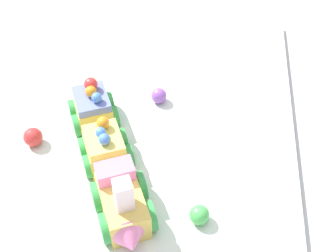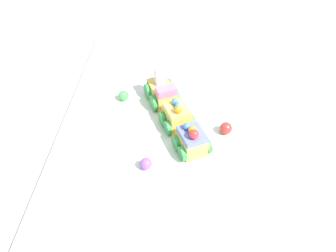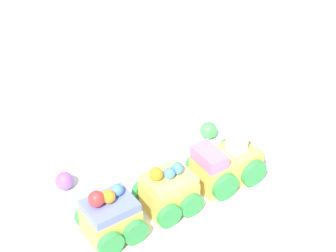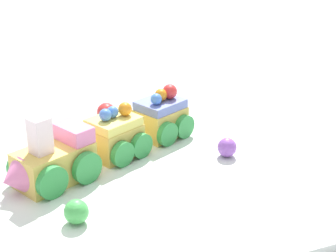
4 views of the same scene
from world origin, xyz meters
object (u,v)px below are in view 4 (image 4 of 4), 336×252
at_px(cake_car_lemon, 116,136).
at_px(gumball_green, 76,212).
at_px(gumball_purple, 227,147).
at_px(cake_car_blueberry, 161,118).
at_px(cake_train_locomotive, 49,163).
at_px(gumball_red, 106,112).

height_order(cake_car_lemon, gumball_green, cake_car_lemon).
xyz_separation_m(cake_car_lemon, gumball_purple, (-0.13, 0.06, -0.01)).
bearing_deg(gumball_purple, cake_car_blueberry, -59.17).
bearing_deg(cake_car_blueberry, gumball_green, 22.09).
distance_m(cake_train_locomotive, cake_car_blueberry, 0.19).
bearing_deg(cake_car_lemon, gumball_purple, 131.62).
relative_size(cake_car_lemon, gumball_red, 3.16).
relative_size(cake_car_blueberry, gumball_green, 3.39).
relative_size(cake_train_locomotive, cake_car_blueberry, 1.40).
distance_m(cake_car_lemon, gumball_purple, 0.14).
bearing_deg(gumball_red, cake_car_blueberry, 125.66).
height_order(cake_car_blueberry, gumball_red, cake_car_blueberry).
height_order(cake_train_locomotive, cake_car_lemon, cake_train_locomotive).
distance_m(cake_train_locomotive, gumball_green, 0.10).
xyz_separation_m(gumball_red, gumball_purple, (-0.11, 0.17, -0.00)).
bearing_deg(cake_car_lemon, gumball_green, 33.34).
height_order(gumball_purple, gumball_green, gumball_green).
height_order(cake_train_locomotive, gumball_purple, cake_train_locomotive).
height_order(cake_train_locomotive, gumball_green, cake_train_locomotive).
distance_m(cake_car_blueberry, gumball_green, 0.24).
height_order(cake_train_locomotive, gumball_red, cake_train_locomotive).
distance_m(cake_car_lemon, gumball_red, 0.11).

